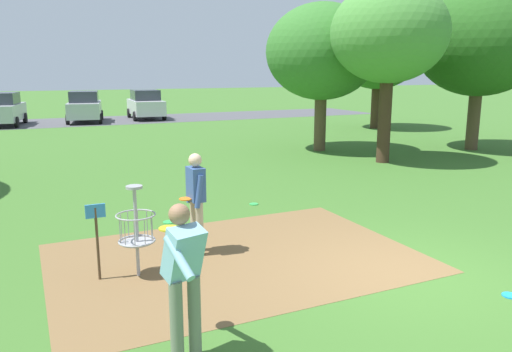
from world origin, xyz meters
name	(u,v)px	position (x,y,z in m)	size (l,w,h in m)	color
ground_plane	(415,277)	(0.00, 0.00, 0.00)	(160.00, 160.00, 0.00)	#3D6B28
dirt_tee_pad	(236,258)	(-2.13, 1.85, 0.00)	(5.86, 4.09, 0.01)	brown
disc_golf_basket	(132,228)	(-3.80, 1.82, 0.75)	(0.98, 0.58, 1.39)	#9E9EA3
player_foreground_watching	(183,272)	(-3.76, -0.63, 0.99)	(0.44, 1.17, 1.71)	slate
player_throwing	(196,198)	(-2.64, 2.33, 0.97)	(0.41, 0.48, 1.71)	tan
frisbee_near_basket	(510,295)	(0.71, -1.06, 0.01)	(0.21, 0.21, 0.02)	#1E93DB
frisbee_by_tee	(254,204)	(-0.45, 4.77, 0.01)	(0.21, 0.21, 0.02)	green
frisbee_mid_grass	(169,222)	(-2.60, 4.23, 0.01)	(0.25, 0.25, 0.02)	green
tree_near_left	(322,52)	(5.22, 10.96, 3.70)	(4.20, 4.20, 5.51)	brown
tree_mid_left	(378,53)	(11.98, 16.19, 3.95)	(4.46, 4.46, 5.87)	#422D1E
tree_mid_center	(389,34)	(5.78, 7.89, 4.19)	(3.77, 3.77, 5.82)	#422D1E
tree_mid_right	(480,42)	(10.74, 8.64, 4.09)	(4.79, 4.79, 6.14)	brown
parking_lot_strip	(113,120)	(0.00, 26.70, 0.00)	(36.00, 6.00, 0.01)	#4C4C51
parked_car_leftmost	(2,109)	(-6.09, 26.05, 0.92)	(2.50, 4.45, 1.84)	#B2B7BC
parked_car_center_left	(85,107)	(-1.68, 26.29, 0.92)	(2.49, 4.44, 1.84)	#B2B7BC
parked_car_center_right	(146,104)	(2.09, 26.75, 0.92)	(2.16, 4.30, 1.84)	silver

